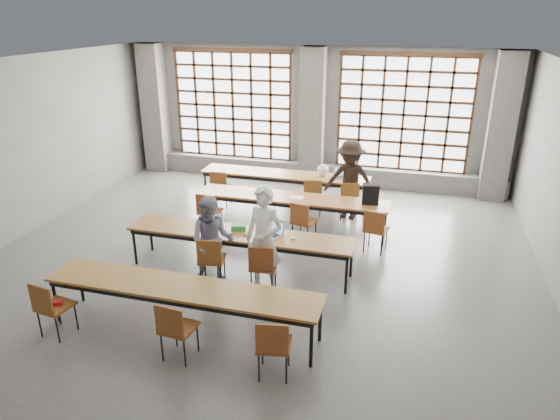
% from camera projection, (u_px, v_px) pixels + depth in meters
% --- Properties ---
extents(floor, '(11.00, 11.00, 0.00)m').
position_uv_depth(floor, '(248.00, 274.00, 8.78)').
color(floor, '#51514E').
rests_on(floor, ground).
extents(ceiling, '(11.00, 11.00, 0.00)m').
position_uv_depth(ceiling, '(243.00, 69.00, 7.48)').
color(ceiling, silver).
rests_on(ceiling, floor).
extents(wall_back, '(10.00, 0.00, 10.00)m').
position_uv_depth(wall_back, '(315.00, 115.00, 13.05)').
color(wall_back, '#5B5B59').
rests_on(wall_back, floor).
extents(column_left, '(0.60, 0.55, 3.50)m').
position_uv_depth(column_left, '(155.00, 109.00, 13.91)').
color(column_left, '#525250').
rests_on(column_left, floor).
extents(column_mid, '(0.60, 0.55, 3.50)m').
position_uv_depth(column_mid, '(313.00, 117.00, 12.80)').
color(column_mid, '#525250').
rests_on(column_mid, floor).
extents(column_right, '(0.60, 0.55, 3.50)m').
position_uv_depth(column_right, '(501.00, 128.00, 11.68)').
color(column_right, '#525250').
rests_on(column_right, floor).
extents(window_left, '(3.32, 0.12, 3.00)m').
position_uv_depth(window_left, '(233.00, 106.00, 13.48)').
color(window_left, white).
rests_on(window_left, wall_back).
extents(window_right, '(3.32, 0.12, 3.00)m').
position_uv_depth(window_right, '(403.00, 115.00, 12.36)').
color(window_right, white).
rests_on(window_right, wall_back).
extents(sill_ledge, '(9.80, 0.35, 0.50)m').
position_uv_depth(sill_ledge, '(312.00, 172.00, 13.43)').
color(sill_ledge, '#525250').
rests_on(sill_ledge, floor).
extents(desk_row_a, '(4.00, 0.70, 0.73)m').
position_uv_depth(desk_row_a, '(285.00, 176.00, 11.78)').
color(desk_row_a, brown).
rests_on(desk_row_a, floor).
extents(desk_row_b, '(4.00, 0.70, 0.73)m').
position_uv_depth(desk_row_b, '(292.00, 200.00, 10.32)').
color(desk_row_b, brown).
rests_on(desk_row_b, floor).
extents(desk_row_c, '(4.00, 0.70, 0.73)m').
position_uv_depth(desk_row_c, '(240.00, 236.00, 8.66)').
color(desk_row_c, brown).
rests_on(desk_row_c, floor).
extents(desk_row_d, '(4.00, 0.70, 0.73)m').
position_uv_depth(desk_row_d, '(182.00, 290.00, 6.99)').
color(desk_row_d, brown).
rests_on(desk_row_d, floor).
extents(chair_back_left, '(0.45, 0.45, 0.88)m').
position_uv_depth(chair_back_left, '(220.00, 185.00, 11.61)').
color(chair_back_left, brown).
rests_on(chair_back_left, floor).
extents(chair_back_mid, '(0.49, 0.49, 0.88)m').
position_uv_depth(chair_back_mid, '(313.00, 193.00, 11.06)').
color(chair_back_mid, brown).
rests_on(chair_back_mid, floor).
extents(chair_back_right, '(0.51, 0.51, 0.88)m').
position_uv_depth(chair_back_right, '(349.00, 197.00, 10.86)').
color(chair_back_right, brown).
rests_on(chair_back_right, floor).
extents(chair_mid_left, '(0.44, 0.45, 0.88)m').
position_uv_depth(chair_mid_left, '(208.00, 209.00, 10.20)').
color(chair_mid_left, brown).
rests_on(chair_mid_left, floor).
extents(chair_mid_centre, '(0.52, 0.52, 0.88)m').
position_uv_depth(chair_mid_centre, '(302.00, 219.00, 9.71)').
color(chair_mid_centre, maroon).
rests_on(chair_mid_centre, floor).
extents(chair_mid_right, '(0.49, 0.49, 0.88)m').
position_uv_depth(chair_mid_right, '(375.00, 227.00, 9.36)').
color(chair_mid_right, brown).
rests_on(chair_mid_right, floor).
extents(chair_front_left, '(0.49, 0.50, 0.88)m').
position_uv_depth(chair_front_left, '(211.00, 257.00, 8.22)').
color(chair_front_left, maroon).
rests_on(chair_front_left, floor).
extents(chair_front_right, '(0.46, 0.47, 0.88)m').
position_uv_depth(chair_front_right, '(262.00, 264.00, 8.00)').
color(chair_front_right, brown).
rests_on(chair_front_right, floor).
extents(chair_near_left, '(0.48, 0.49, 0.88)m').
position_uv_depth(chair_near_left, '(50.00, 304.00, 6.90)').
color(chair_near_left, brown).
rests_on(chair_near_left, floor).
extents(chair_near_mid, '(0.46, 0.46, 0.88)m').
position_uv_depth(chair_near_mid, '(175.00, 326.00, 6.43)').
color(chair_near_mid, brown).
rests_on(chair_near_mid, floor).
extents(chair_near_right, '(0.49, 0.49, 0.88)m').
position_uv_depth(chair_near_right, '(273.00, 343.00, 6.10)').
color(chair_near_right, brown).
rests_on(chair_near_right, floor).
extents(student_male, '(0.75, 0.59, 1.80)m').
position_uv_depth(student_male, '(264.00, 240.00, 7.98)').
color(student_male, white).
rests_on(student_male, floor).
extents(student_female, '(0.85, 0.72, 1.54)m').
position_uv_depth(student_female, '(212.00, 241.00, 8.25)').
color(student_female, navy).
rests_on(student_female, floor).
extents(student_back, '(1.23, 0.84, 1.75)m').
position_uv_depth(student_back, '(350.00, 180.00, 10.85)').
color(student_back, black).
rests_on(student_back, floor).
extents(laptop_front, '(0.46, 0.44, 0.26)m').
position_uv_depth(laptop_front, '(273.00, 231.00, 8.56)').
color(laptop_front, '#B7B6BB').
rests_on(laptop_front, desk_row_c).
extents(laptop_back, '(0.44, 0.40, 0.26)m').
position_uv_depth(laptop_back, '(342.00, 174.00, 11.49)').
color(laptop_back, '#B3B3B8').
rests_on(laptop_back, desk_row_a).
extents(mouse, '(0.11, 0.09, 0.04)m').
position_uv_depth(mouse, '(292.00, 238.00, 8.38)').
color(mouse, white).
rests_on(mouse, desk_row_c).
extents(green_box, '(0.26, 0.14, 0.09)m').
position_uv_depth(green_box, '(238.00, 228.00, 8.71)').
color(green_box, '#2A8132').
rests_on(green_box, desk_row_c).
extents(phone, '(0.14, 0.08, 0.01)m').
position_uv_depth(phone, '(248.00, 236.00, 8.50)').
color(phone, black).
rests_on(phone, desk_row_c).
extents(paper_sheet_a, '(0.36, 0.31, 0.00)m').
position_uv_depth(paper_sheet_a, '(265.00, 193.00, 10.49)').
color(paper_sheet_a, white).
rests_on(paper_sheet_a, desk_row_b).
extents(paper_sheet_c, '(0.30, 0.21, 0.00)m').
position_uv_depth(paper_sheet_c, '(296.00, 197.00, 10.27)').
color(paper_sheet_c, white).
rests_on(paper_sheet_c, desk_row_b).
extents(backpack, '(0.35, 0.25, 0.40)m').
position_uv_depth(backpack, '(371.00, 194.00, 9.86)').
color(backpack, black).
rests_on(backpack, desk_row_b).
extents(plastic_bag, '(0.32, 0.29, 0.29)m').
position_uv_depth(plastic_bag, '(323.00, 170.00, 11.52)').
color(plastic_bag, white).
rests_on(plastic_bag, desk_row_a).
extents(red_pouch, '(0.22, 0.15, 0.06)m').
position_uv_depth(red_pouch, '(55.00, 303.00, 6.98)').
color(red_pouch, '#B5161D').
rests_on(red_pouch, chair_near_left).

